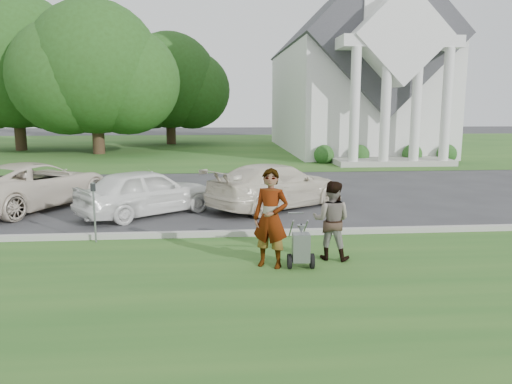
{
  "coord_description": "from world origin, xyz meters",
  "views": [
    {
      "loc": [
        -0.5,
        -11.22,
        3.17
      ],
      "look_at": [
        0.44,
        0.0,
        1.19
      ],
      "focal_mm": 35.0,
      "sensor_mm": 36.0,
      "label": 1
    }
  ],
  "objects": [
    {
      "name": "parking_meter_near",
      "position": [
        -3.28,
        0.27,
        0.9
      ],
      "size": [
        0.1,
        0.09,
        1.42
      ],
      "color": "gray",
      "rests_on": "ground"
    },
    {
      "name": "tree_left",
      "position": [
        -8.01,
        21.99,
        5.11
      ],
      "size": [
        10.63,
        8.4,
        9.71
      ],
      "color": "#332316",
      "rests_on": "ground"
    },
    {
      "name": "striping_cart",
      "position": [
        1.15,
        -1.95,
        0.41
      ],
      "size": [
        0.53,
        1.03,
        0.95
      ],
      "rotation": [
        0.0,
        0.0,
        -0.04
      ],
      "color": "black",
      "rests_on": "ground"
    },
    {
      "name": "car_c",
      "position": [
        1.41,
        3.95,
        0.69
      ],
      "size": [
        4.96,
        4.33,
        1.37
      ],
      "primitive_type": "imported",
      "rotation": [
        0.0,
        0.0,
        2.2
      ],
      "color": "beige",
      "rests_on": "ground"
    },
    {
      "name": "person_right",
      "position": [
        1.87,
        -1.42,
        0.82
      ],
      "size": [
        0.97,
        0.87,
        1.63
      ],
      "primitive_type": "imported",
      "rotation": [
        0.0,
        0.0,
        2.76
      ],
      "color": "#999999",
      "rests_on": "ground"
    },
    {
      "name": "ground",
      "position": [
        0.0,
        0.0,
        0.0
      ],
      "size": [
        120.0,
        120.0,
        0.0
      ],
      "primitive_type": "plane",
      "color": "#333335",
      "rests_on": "ground"
    },
    {
      "name": "curb",
      "position": [
        0.0,
        0.55,
        0.07
      ],
      "size": [
        80.0,
        0.18,
        0.15
      ],
      "primitive_type": "cube",
      "color": "#9E9E93",
      "rests_on": "ground"
    },
    {
      "name": "church",
      "position": [
        9.0,
        23.11,
        5.94
      ],
      "size": [
        9.19,
        19.0,
        24.1
      ],
      "color": "white",
      "rests_on": "ground"
    },
    {
      "name": "car_a",
      "position": [
        -6.12,
        4.67,
        0.71
      ],
      "size": [
        4.43,
        5.63,
        1.42
      ],
      "primitive_type": "imported",
      "rotation": [
        0.0,
        0.0,
        2.67
      ],
      "color": "beige",
      "rests_on": "ground"
    },
    {
      "name": "car_b",
      "position": [
        -2.48,
        3.2,
        0.69
      ],
      "size": [
        4.21,
        3.69,
        1.37
      ],
      "primitive_type": "imported",
      "rotation": [
        0.0,
        0.0,
        2.2
      ],
      "color": "white",
      "rests_on": "ground"
    },
    {
      "name": "church_lawn",
      "position": [
        0.0,
        27.0,
        0.01
      ],
      "size": [
        80.0,
        30.0,
        0.01
      ],
      "primitive_type": "cube",
      "color": "#24541C",
      "rests_on": "ground"
    },
    {
      "name": "tree_far",
      "position": [
        -14.01,
        24.99,
        5.69
      ],
      "size": [
        11.64,
        9.2,
        10.73
      ],
      "color": "#332316",
      "rests_on": "ground"
    },
    {
      "name": "tree_back",
      "position": [
        -4.01,
        29.99,
        4.73
      ],
      "size": [
        9.61,
        7.6,
        8.89
      ],
      "color": "#332316",
      "rests_on": "ground"
    },
    {
      "name": "grass_strip",
      "position": [
        0.0,
        -3.0,
        0.01
      ],
      "size": [
        80.0,
        7.0,
        0.01
      ],
      "primitive_type": "cube",
      "color": "#24541C",
      "rests_on": "ground"
    },
    {
      "name": "person_left",
      "position": [
        0.57,
        -1.82,
        0.97
      ],
      "size": [
        0.84,
        0.73,
        1.95
      ],
      "primitive_type": "imported",
      "rotation": [
        0.0,
        0.0,
        -0.45
      ],
      "color": "#999999",
      "rests_on": "ground"
    }
  ]
}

